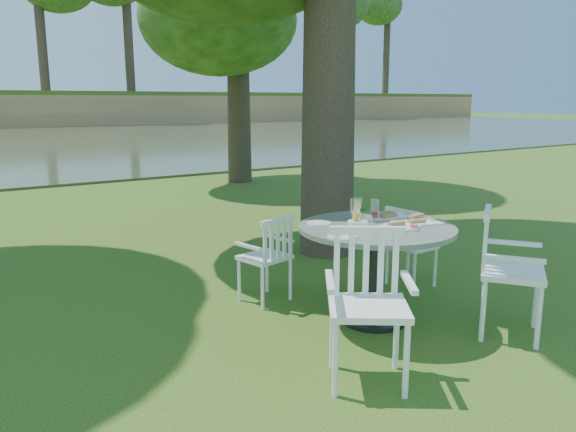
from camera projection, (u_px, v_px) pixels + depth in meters
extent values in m
plane|color=#22410D|center=(301.00, 313.00, 5.02)|extent=(140.00, 140.00, 0.00)
cylinder|color=black|center=(374.00, 318.00, 4.83)|extent=(0.56, 0.56, 0.04)
cylinder|color=black|center=(375.00, 274.00, 4.75)|extent=(0.12, 0.12, 0.76)
cylinder|color=#616E5C|center=(377.00, 228.00, 4.67)|extent=(1.30, 1.30, 0.04)
cylinder|color=white|center=(435.00, 267.00, 5.69)|extent=(0.03, 0.03, 0.40)
cylinder|color=white|center=(408.00, 260.00, 5.97)|extent=(0.03, 0.03, 0.40)
cylinder|color=white|center=(414.00, 273.00, 5.50)|extent=(0.03, 0.03, 0.40)
cylinder|color=white|center=(387.00, 265.00, 5.78)|extent=(0.03, 0.03, 0.40)
cube|color=white|center=(412.00, 245.00, 5.69)|extent=(0.39, 0.43, 0.04)
cube|color=white|center=(401.00, 230.00, 5.54)|extent=(0.06, 0.41, 0.41)
cylinder|color=white|center=(267.00, 272.00, 5.53)|extent=(0.03, 0.03, 0.40)
cylinder|color=white|center=(239.00, 280.00, 5.28)|extent=(0.03, 0.03, 0.40)
cylinder|color=white|center=(290.00, 279.00, 5.31)|extent=(0.03, 0.03, 0.40)
cylinder|color=white|center=(263.00, 288.00, 5.06)|extent=(0.03, 0.03, 0.40)
cube|color=white|center=(265.00, 257.00, 5.25)|extent=(0.48, 0.45, 0.04)
cube|color=white|center=(278.00, 241.00, 5.09)|extent=(0.41, 0.11, 0.41)
cylinder|color=white|center=(335.00, 360.00, 3.55)|extent=(0.04, 0.04, 0.50)
cylinder|color=white|center=(406.00, 361.00, 3.54)|extent=(0.04, 0.04, 0.50)
cylinder|color=white|center=(332.00, 334.00, 3.95)|extent=(0.04, 0.04, 0.50)
cylinder|color=white|center=(396.00, 335.00, 3.93)|extent=(0.04, 0.04, 0.50)
cube|color=white|center=(369.00, 308.00, 3.69)|extent=(0.69, 0.68, 0.04)
cube|color=white|center=(366.00, 264.00, 3.86)|extent=(0.44, 0.34, 0.52)
cylinder|color=white|center=(539.00, 318.00, 4.24)|extent=(0.04, 0.04, 0.50)
cylinder|color=white|center=(536.00, 299.00, 4.65)|extent=(0.04, 0.04, 0.50)
cylinder|color=white|center=(483.00, 311.00, 4.38)|extent=(0.04, 0.04, 0.50)
cylinder|color=white|center=(485.00, 293.00, 4.79)|extent=(0.04, 0.04, 0.50)
cube|color=white|center=(513.00, 272.00, 4.46)|extent=(0.69, 0.68, 0.04)
cube|color=white|center=(486.00, 241.00, 4.49)|extent=(0.45, 0.33, 0.51)
cube|color=white|center=(393.00, 229.00, 4.53)|extent=(0.49, 0.36, 0.02)
cube|color=white|center=(417.00, 223.00, 4.74)|extent=(0.44, 0.33, 0.02)
cube|color=white|center=(389.00, 216.00, 5.00)|extent=(0.39, 0.27, 0.02)
cylinder|color=white|center=(342.00, 236.00, 4.28)|extent=(0.23, 0.23, 0.01)
cylinder|color=white|center=(319.00, 223.00, 4.74)|extent=(0.21, 0.21, 0.01)
cylinder|color=white|center=(358.00, 225.00, 4.55)|extent=(0.16, 0.16, 0.06)
cylinder|color=white|center=(368.00, 216.00, 4.92)|extent=(0.19, 0.19, 0.06)
cylinder|color=silver|center=(356.00, 209.00, 4.84)|extent=(0.10, 0.10, 0.20)
cylinder|color=white|center=(375.00, 211.00, 4.78)|extent=(0.07, 0.07, 0.20)
cylinder|color=white|center=(358.00, 221.00, 4.59)|extent=(0.07, 0.07, 0.11)
cylinder|color=white|center=(369.00, 222.00, 4.53)|extent=(0.07, 0.07, 0.11)
cylinder|color=white|center=(414.00, 229.00, 4.49)|extent=(0.08, 0.08, 0.03)
cylinder|color=white|center=(431.00, 220.00, 4.80)|extent=(0.08, 0.08, 0.03)
cylinder|color=white|center=(427.00, 219.00, 4.86)|extent=(0.07, 0.07, 0.03)
cylinder|color=white|center=(350.00, 235.00, 4.28)|extent=(0.07, 0.07, 0.03)
ellipsoid|color=#1D3E13|center=(237.00, 25.00, 12.41)|extent=(3.73, 3.73, 2.61)
cylinder|color=black|center=(144.00, 11.00, 43.71)|extent=(0.70, 0.70, 13.00)
cylinder|color=black|center=(244.00, 20.00, 48.70)|extent=(0.70, 0.70, 13.00)
cylinder|color=black|center=(325.00, 27.00, 53.69)|extent=(0.70, 0.70, 13.00)
cylinder|color=black|center=(393.00, 33.00, 58.67)|extent=(0.70, 0.70, 13.00)
ellipsoid|color=#1D3E13|center=(394.00, 1.00, 58.01)|extent=(5.60, 5.60, 4.48)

